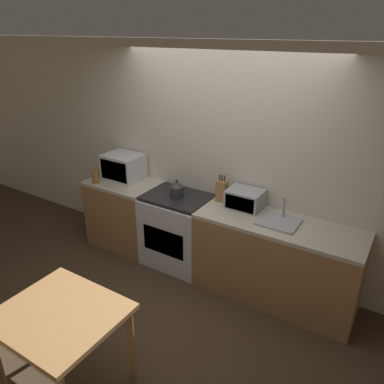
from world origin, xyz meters
The scene contains 12 objects.
ground_plane centered at (0.00, 0.00, 0.00)m, with size 16.00×16.00×0.00m, color #3D2D1E.
wall_back centered at (0.00, 1.05, 1.30)m, with size 10.00×0.06×2.60m.
counter_left_run centered at (-1.24, 0.71, 0.45)m, with size 0.90×0.62×0.90m.
counter_right_run centered at (0.84, 0.71, 0.45)m, with size 1.71×0.62×0.90m.
stove_range centered at (-0.40, 0.71, 0.45)m, with size 0.78×0.62×0.90m.
kettle centered at (-0.40, 0.69, 0.99)m, with size 0.16×0.16×0.21m.
microwave centered at (-1.30, 0.80, 1.06)m, with size 0.48×0.39×0.32m.
bottle centered at (-1.49, 0.49, 0.98)m, with size 0.09×0.09×0.21m.
knife_block centered at (0.09, 0.87, 1.02)m, with size 0.12×0.09×0.31m.
toaster_oven centered at (0.39, 0.85, 1.00)m, with size 0.38×0.30×0.20m.
sink_basin centered at (0.83, 0.72, 0.92)m, with size 0.40×0.35×0.24m.
dining_table centered at (-0.15, -1.24, 0.66)m, with size 0.90×0.79×0.75m.
Camera 1 is at (1.85, -2.57, 2.71)m, focal length 35.00 mm.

